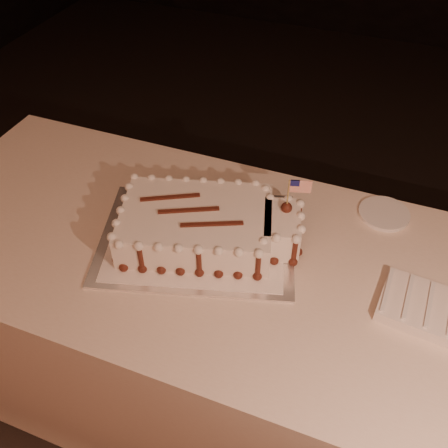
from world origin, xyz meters
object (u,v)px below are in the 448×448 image
(banquet_table, at_px, (302,359))
(sheet_cake, at_px, (207,225))
(cake_board, at_px, (197,239))
(side_plate, at_px, (384,214))
(napkin_stack, at_px, (428,309))

(banquet_table, distance_m, sheet_cake, 0.54)
(banquet_table, bearing_deg, cake_board, 175.94)
(side_plate, bearing_deg, banquet_table, -110.98)
(banquet_table, height_order, cake_board, cake_board)
(banquet_table, xyz_separation_m, napkin_stack, (0.27, -0.00, 0.39))
(cake_board, height_order, side_plate, side_plate)
(banquet_table, relative_size, cake_board, 4.48)
(sheet_cake, bearing_deg, napkin_stack, -3.51)
(banquet_table, distance_m, side_plate, 0.51)
(side_plate, bearing_deg, cake_board, -148.29)
(sheet_cake, relative_size, side_plate, 3.56)
(cake_board, relative_size, sheet_cake, 1.02)
(napkin_stack, bearing_deg, sheet_cake, 176.49)
(sheet_cake, height_order, side_plate, sheet_cake)
(banquet_table, xyz_separation_m, cake_board, (-0.35, 0.02, 0.38))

